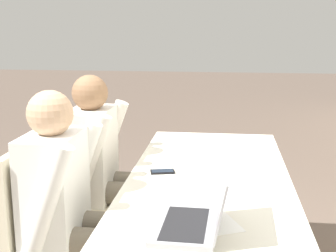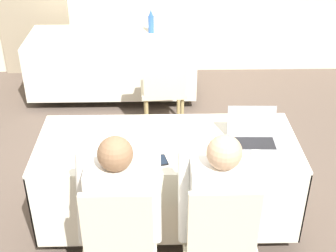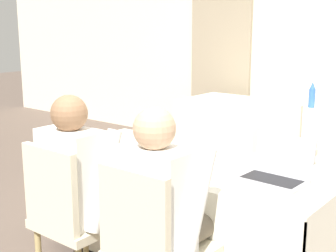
% 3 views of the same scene
% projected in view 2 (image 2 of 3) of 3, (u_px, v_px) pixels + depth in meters
% --- Properties ---
extents(ground_plane, '(24.00, 24.00, 0.00)m').
position_uv_depth(ground_plane, '(167.00, 219.00, 3.70)').
color(ground_plane, brown).
extents(conference_table_near, '(1.86, 0.79, 0.73)m').
position_uv_depth(conference_table_near, '(167.00, 161.00, 3.41)').
color(conference_table_near, silver).
rests_on(conference_table_near, ground_plane).
extents(conference_table_far, '(1.86, 0.79, 0.73)m').
position_uv_depth(conference_table_far, '(112.00, 51.00, 5.25)').
color(conference_table_far, silver).
rests_on(conference_table_far, ground_plane).
extents(laptop, '(0.35, 0.28, 0.23)m').
position_uv_depth(laptop, '(252.00, 137.00, 3.29)').
color(laptop, '#99999E').
rests_on(laptop, conference_table_near).
extents(cell_phone, '(0.09, 0.13, 0.01)m').
position_uv_depth(cell_phone, '(162.00, 160.00, 3.12)').
color(cell_phone, black).
rests_on(cell_phone, conference_table_near).
extents(paper_beside_laptop, '(0.31, 0.36, 0.00)m').
position_uv_depth(paper_beside_laptop, '(247.00, 142.00, 3.31)').
color(paper_beside_laptop, white).
rests_on(paper_beside_laptop, conference_table_near).
extents(paper_centre_table, '(0.27, 0.33, 0.00)m').
position_uv_depth(paper_centre_table, '(203.00, 135.00, 3.39)').
color(paper_centre_table, white).
rests_on(paper_centre_table, conference_table_near).
extents(water_bottle, '(0.06, 0.06, 0.27)m').
position_uv_depth(water_bottle, '(151.00, 22.00, 5.20)').
color(water_bottle, '#2D5BB7').
rests_on(water_bottle, conference_table_far).
extents(chair_near_left, '(0.44, 0.44, 0.92)m').
position_uv_depth(chair_near_left, '(120.00, 234.00, 2.82)').
color(chair_near_left, tan).
rests_on(chair_near_left, ground_plane).
extents(chair_near_right, '(0.44, 0.44, 0.92)m').
position_uv_depth(chair_near_right, '(219.00, 232.00, 2.84)').
color(chair_near_right, tan).
rests_on(chair_near_right, ground_plane).
extents(chair_far_spare, '(0.47, 0.47, 0.92)m').
position_uv_depth(chair_far_spare, '(164.00, 85.00, 4.58)').
color(chair_far_spare, tan).
rests_on(chair_far_spare, ground_plane).
extents(person_checkered_shirt, '(0.50, 0.52, 1.18)m').
position_uv_depth(person_checkered_shirt, '(120.00, 202.00, 2.83)').
color(person_checkered_shirt, '#665B4C').
rests_on(person_checkered_shirt, ground_plane).
extents(person_white_shirt, '(0.50, 0.52, 1.18)m').
position_uv_depth(person_white_shirt, '(219.00, 201.00, 2.84)').
color(person_white_shirt, '#665B4C').
rests_on(person_white_shirt, ground_plane).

